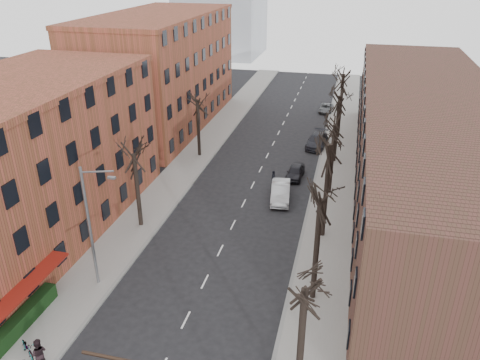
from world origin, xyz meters
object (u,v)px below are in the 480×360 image
Objects in this scene: parked_car_near at (295,172)px; bicycle at (27,348)px; silver_sedan at (280,192)px; parked_car_mid at (317,141)px.

parked_car_near reaches higher than bicycle.
silver_sedan is at bearing -94.73° from parked_car_near.
silver_sedan is at bearing -92.19° from parked_car_mid.
parked_car_near is at bearing 12.09° from bicycle.
parked_car_mid is (1.39, 9.49, 0.09)m from parked_car_near.
silver_sedan reaches higher than bicycle.
parked_car_near is (0.72, 5.16, -0.14)m from silver_sedan.
parked_car_near is at bearing -92.34° from parked_car_mid.
parked_car_mid reaches higher than parked_car_near.
parked_car_mid is at bearing 84.85° from parked_car_near.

